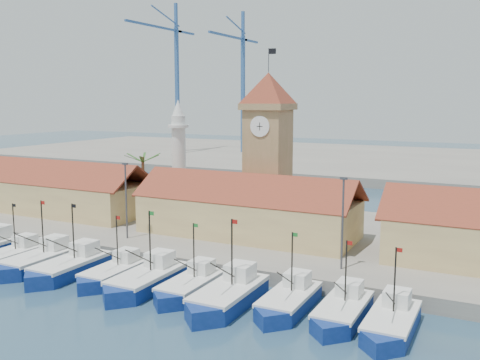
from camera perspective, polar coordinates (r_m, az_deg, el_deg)
The scene contains 21 objects.
ground at distance 49.60m, azimuth -9.56°, elevation -12.57°, with size 400.00×400.00×0.00m, color #1B3249.
quay at distance 69.24m, azimuth 2.26°, elevation -5.68°, with size 140.00×32.00×1.50m, color gray.
terminal at distance 150.67m, azimuth 15.90°, elevation 1.85°, with size 240.00×80.00×2.00m, color gray.
boat_1 at distance 64.14m, azimuth -23.37°, elevation -7.59°, with size 3.35×9.19×6.95m.
boat_2 at distance 60.98m, azimuth -20.80°, elevation -8.19°, with size 3.70×10.14×7.67m.
boat_3 at distance 57.77m, azimuth -17.87°, elevation -8.96°, with size 3.74×10.26×7.76m.
boat_4 at distance 55.03m, azimuth -13.42°, elevation -9.76°, with size 3.29×9.03×6.83m.
boat_5 at distance 52.01m, azimuth -10.12°, elevation -10.62°, with size 3.79×10.40×7.87m.
boat_6 at distance 50.21m, azimuth -5.41°, elevation -11.34°, with size 3.36×9.21×6.97m.
boat_7 at distance 47.34m, azimuth -1.42°, elevation -12.42°, with size 3.88×10.62×8.03m.
boat_8 at distance 46.73m, azimuth 5.12°, elevation -12.88°, with size 3.40×9.32×7.05m.
boat_9 at distance 45.28m, azimuth 10.81°, elevation -13.74°, with size 3.34×9.14×6.92m.
boat_10 at distance 43.94m, azimuth 15.78°, elevation -14.62°, with size 3.38×9.25×7.00m.
hall_left at distance 83.75m, azimuth -19.31°, elevation -1.40°, with size 31.20×10.13×7.61m.
hall_center at distance 64.97m, azimuth 0.81°, elevation -3.70°, with size 27.04×10.13×7.61m.
clock_tower at distance 69.18m, azimuth 3.00°, elevation 3.73°, with size 5.80×5.80×22.70m.
minaret at distance 78.28m, azimuth -6.54°, elevation 2.61°, with size 3.00×3.00×16.30m.
palm_tree at distance 79.94m, azimuth -10.28°, elevation 0.13°, with size 5.60×5.03×8.39m.
lamp_posts at distance 57.28m, azimuth -2.22°, elevation -2.83°, with size 80.70×0.25×9.03m.
crane_blue_far at distance 165.37m, azimuth -7.05°, elevation 11.59°, with size 1.00×34.01×44.29m.
crane_blue_near at distance 161.16m, azimuth 0.14°, elevation 11.05°, with size 1.00×30.05×41.40m.
Camera 1 is at (27.63, -37.16, 17.79)m, focal length 40.00 mm.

